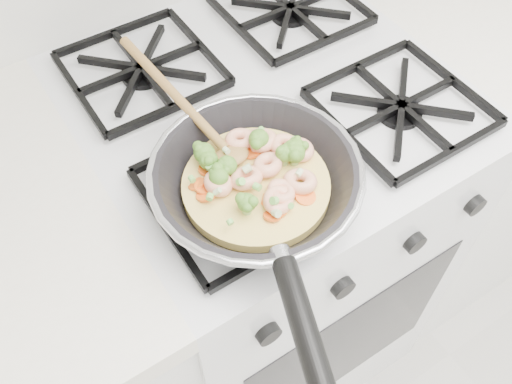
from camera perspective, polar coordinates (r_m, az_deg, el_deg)
stove at (r=1.27m, az=0.84°, el=-4.75°), size 0.60×0.60×0.92m
counter_right at (r=1.70m, az=24.25°, el=8.07°), size 1.00×0.60×0.90m
skillet at (r=0.73m, az=0.04°, el=1.11°), size 0.28×0.59×0.09m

